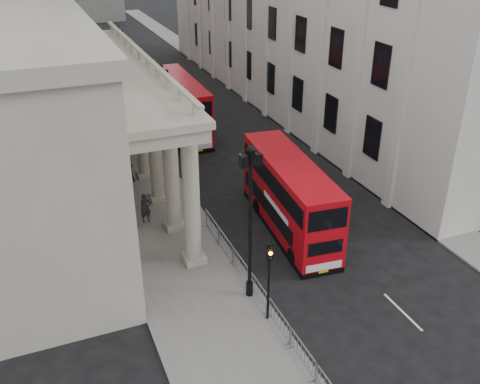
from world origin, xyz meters
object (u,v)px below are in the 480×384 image
Objects in this scene: lamp_post_mid at (163,113)px; pedestrian_a at (145,208)px; lamp_post_north at (120,63)px; bus_near at (289,195)px; pedestrian_c at (142,156)px; bus_far at (180,105)px; lamp_post_south at (250,214)px; pedestrian_b at (128,170)px; traffic_light at (269,268)px.

lamp_post_mid reaches higher than pedestrian_a.
lamp_post_mid is at bearing -90.00° from lamp_post_north.
lamp_post_mid reaches higher than bus_near.
pedestrian_a reaches higher than pedestrian_c.
bus_far is (-1.30, 18.94, 0.15)m from bus_near.
lamp_post_south is at bearing -78.30° from pedestrian_a.
lamp_post_mid is 12.02m from bus_near.
lamp_post_south is at bearing 101.70° from pedestrian_b.
pedestrian_a is at bearing -98.01° from lamp_post_north.
bus_far is 6.28× the size of pedestrian_c.
lamp_post_south is 0.77× the size of bus_near.
lamp_post_mid is at bearing 90.00° from lamp_post_south.
pedestrian_c is (-1.45, 1.81, -3.89)m from lamp_post_mid.
bus_near is 18.99m from bus_far.
lamp_post_south is 32.00m from lamp_post_north.
bus_far is at bearing 82.41° from traffic_light.
pedestrian_a is 8.64m from pedestrian_c.
bus_near is 0.95× the size of bus_far.
pedestrian_c is at bearing -95.85° from lamp_post_north.
lamp_post_north is at bearing 82.33° from pedestrian_c.
lamp_post_south is 1.93× the size of traffic_light.
traffic_light is at bearing -89.83° from lamp_post_north.
pedestrian_a is (-3.19, -6.66, -3.83)m from lamp_post_mid.
lamp_post_south and lamp_post_north have the same top height.
lamp_post_north reaches higher than pedestrian_a.
lamp_post_north is at bearing 90.00° from lamp_post_mid.
lamp_post_north is 4.62× the size of pedestrian_c.
lamp_post_north is 0.74× the size of bus_far.
pedestrian_c is (1.73, 8.46, -0.06)m from pedestrian_a.
pedestrian_a is (-6.79, -14.92, -1.45)m from bus_far.
pedestrian_c is (-5.06, -6.45, -1.52)m from bus_far.
lamp_post_north is 23.20m from pedestrian_a.
pedestrian_b is at bearing -100.34° from lamp_post_north.
pedestrian_c is at bearing -126.66° from bus_far.
bus_near is (4.80, 7.34, -0.71)m from traffic_light.
pedestrian_b is at bearing 81.17° from pedestrian_a.
pedestrian_a is (-3.19, -22.66, -3.83)m from lamp_post_north.
traffic_light is at bearing -87.34° from pedestrian_c.
lamp_post_north is 34.07m from traffic_light.
bus_far is 5.86× the size of pedestrian_a.
bus_near is (4.90, -10.68, -2.52)m from lamp_post_mid.
pedestrian_b is (-3.10, 17.56, -2.06)m from traffic_light.
lamp_post_north reaches higher than bus_near.
lamp_post_south is at bearing -87.15° from pedestrian_c.
lamp_post_south is 1.00× the size of lamp_post_north.
lamp_post_mid is at bearing -112.15° from bus_far.
bus_near is at bearing -84.66° from bus_far.
lamp_post_mid is 0.77× the size of bus_near.
bus_near is at bearing 56.80° from traffic_light.
lamp_post_north is 0.77× the size of bus_near.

